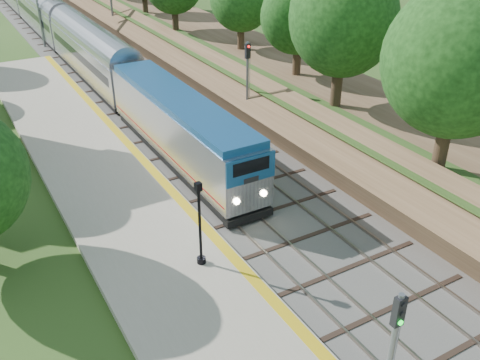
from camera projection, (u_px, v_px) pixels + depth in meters
trackbed at (66, 34)px, 64.24m from camera, size 9.50×170.00×0.28m
platform at (139, 227)px, 27.68m from camera, size 6.40×68.00×0.38m
yellow_stripe at (189, 209)px, 28.83m from camera, size 0.55×68.00×0.01m
embankment at (130, 10)px, 66.98m from camera, size 10.64×170.00×11.70m
lamppost_far at (200, 229)px, 23.84m from camera, size 0.42×0.42×4.24m
signal_platform at (391, 354)px, 15.35m from camera, size 0.34×0.27×5.74m
signal_farside at (247, 78)px, 37.04m from camera, size 0.35×0.28×6.37m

